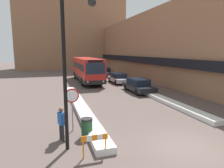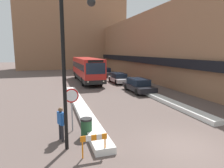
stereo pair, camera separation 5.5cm
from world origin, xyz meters
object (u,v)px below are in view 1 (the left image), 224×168
(stop_sign, at_px, (72,100))
(trash_bin, at_px, (87,127))
(parked_car_back, at_px, (104,72))
(street_lamp, at_px, (71,57))
(parked_car_middle, at_px, (118,78))
(pedestrian, at_px, (61,121))
(city_bus, at_px, (87,69))
(parked_car_front, at_px, (138,85))
(construction_barricade, at_px, (95,141))

(stop_sign, relative_size, trash_bin, 2.46)
(parked_car_back, distance_m, street_lamp, 25.93)
(parked_car_middle, height_order, pedestrian, pedestrian)
(stop_sign, height_order, street_lamp, street_lamp)
(street_lamp, bearing_deg, stop_sign, 84.63)
(stop_sign, distance_m, pedestrian, 1.40)
(pedestrian, relative_size, trash_bin, 1.74)
(street_lamp, bearing_deg, city_bus, 78.10)
(parked_car_middle, distance_m, trash_bin, 17.55)
(city_bus, xyz_separation_m, parked_car_back, (3.92, 4.96, -1.07))
(city_bus, distance_m, trash_bin, 18.77)
(parked_car_front, xyz_separation_m, parked_car_back, (0.00, 13.87, 0.03))
(city_bus, height_order, stop_sign, city_bus)
(street_lamp, bearing_deg, pedestrian, 115.09)
(parked_car_back, bearing_deg, pedestrian, -109.86)
(city_bus, bearing_deg, pedestrian, -103.82)
(city_bus, height_order, street_lamp, street_lamp)
(pedestrian, bearing_deg, parked_car_back, 140.53)
(parked_car_middle, xyz_separation_m, pedestrian, (-8.47, -16.07, 0.30))
(parked_car_middle, bearing_deg, street_lamp, -115.22)
(parked_car_front, height_order, stop_sign, stop_sign)
(parked_car_front, relative_size, parked_car_back, 1.12)
(parked_car_front, relative_size, stop_sign, 2.02)
(pedestrian, bearing_deg, trash_bin, 74.38)
(stop_sign, bearing_deg, parked_car_middle, 62.49)
(trash_bin, bearing_deg, pedestrian, -176.01)
(parked_car_front, height_order, parked_car_middle, parked_car_front)
(stop_sign, xyz_separation_m, street_lamp, (-0.19, -1.99, 2.36))
(parked_car_front, xyz_separation_m, trash_bin, (-7.24, -9.51, -0.24))
(parked_car_front, relative_size, construction_barricade, 4.30)
(parked_car_front, xyz_separation_m, pedestrian, (-8.47, -9.60, 0.27))
(city_bus, relative_size, construction_barricade, 10.70)
(parked_car_middle, height_order, street_lamp, street_lamp)
(street_lamp, bearing_deg, parked_car_middle, 64.78)
(stop_sign, height_order, construction_barricade, stop_sign)
(parked_car_middle, bearing_deg, stop_sign, -117.51)
(street_lamp, bearing_deg, parked_car_back, 71.82)
(parked_car_front, xyz_separation_m, construction_barricade, (-7.29, -11.56, -0.05))
(stop_sign, xyz_separation_m, construction_barricade, (0.55, -2.99, -1.03))
(street_lamp, distance_m, construction_barricade, 3.61)
(stop_sign, bearing_deg, pedestrian, -121.87)
(stop_sign, distance_m, trash_bin, 1.65)
(parked_car_middle, xyz_separation_m, construction_barricade, (-7.29, -18.03, -0.02))
(parked_car_middle, xyz_separation_m, street_lamp, (-8.02, -17.04, 3.37))
(street_lamp, xyz_separation_m, pedestrian, (-0.45, 0.96, -3.06))
(stop_sign, bearing_deg, street_lamp, -95.37)
(pedestrian, distance_m, trash_bin, 1.34)
(parked_car_back, relative_size, trash_bin, 4.46)
(stop_sign, height_order, trash_bin, stop_sign)
(parked_car_back, relative_size, stop_sign, 1.81)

